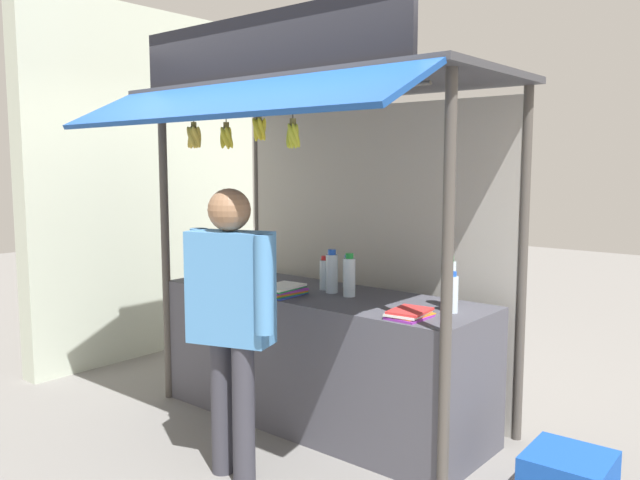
# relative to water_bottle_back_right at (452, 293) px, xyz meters

# --- Properties ---
(ground_plane) EXTENTS (20.00, 20.00, 0.00)m
(ground_plane) POSITION_rel_water_bottle_back_right_xyz_m (-0.95, -0.04, -0.99)
(ground_plane) COLOR slate
(stall_counter) EXTENTS (2.28, 0.76, 0.88)m
(stall_counter) POSITION_rel_water_bottle_back_right_xyz_m (-0.95, -0.04, -0.55)
(stall_counter) COLOR #4C4C56
(stall_counter) RESTS_ON ground
(stall_structure) EXTENTS (2.48, 1.68, 2.57)m
(stall_structure) POSITION_rel_water_bottle_back_right_xyz_m (-0.95, 0.11, 0.60)
(stall_structure) COLOR #4C4742
(stall_structure) RESTS_ON ground
(water_bottle_back_right) EXTENTS (0.07, 0.07, 0.24)m
(water_bottle_back_right) POSITION_rel_water_bottle_back_right_xyz_m (0.00, 0.00, 0.00)
(water_bottle_back_right) COLOR silver
(water_bottle_back_right) RESTS_ON stall_counter
(water_bottle_mid_right) EXTENTS (0.09, 0.09, 0.31)m
(water_bottle_mid_right) POSITION_rel_water_bottle_back_right_xyz_m (-0.09, 0.11, 0.03)
(water_bottle_mid_right) COLOR silver
(water_bottle_mid_right) RESTS_ON stall_counter
(water_bottle_front_left) EXTENTS (0.06, 0.06, 0.22)m
(water_bottle_front_left) POSITION_rel_water_bottle_back_right_xyz_m (-0.93, 0.23, -0.01)
(water_bottle_front_left) COLOR silver
(water_bottle_front_left) RESTS_ON stall_counter
(water_bottle_far_right) EXTENTS (0.06, 0.06, 0.23)m
(water_bottle_far_right) POSITION_rel_water_bottle_back_right_xyz_m (-0.99, 0.05, -0.00)
(water_bottle_far_right) COLOR silver
(water_bottle_far_right) RESTS_ON stall_counter
(water_bottle_far_left) EXTENTS (0.08, 0.08, 0.28)m
(water_bottle_far_left) POSITION_rel_water_bottle_back_right_xyz_m (-0.73, -0.02, 0.02)
(water_bottle_far_left) COLOR silver
(water_bottle_far_left) RESTS_ON stall_counter
(water_bottle_mid_left) EXTENTS (0.08, 0.08, 0.29)m
(water_bottle_mid_left) POSITION_rel_water_bottle_back_right_xyz_m (-0.89, 0.01, 0.02)
(water_bottle_mid_left) COLOR silver
(water_bottle_mid_left) RESTS_ON stall_counter
(magazine_stack_rear_center) EXTENTS (0.20, 0.28, 0.04)m
(magazine_stack_rear_center) POSITION_rel_water_bottle_back_right_xyz_m (-1.79, -0.31, -0.09)
(magazine_stack_rear_center) COLOR orange
(magazine_stack_rear_center) RESTS_ON stall_counter
(magazine_stack_right) EXTENTS (0.22, 0.27, 0.05)m
(magazine_stack_right) POSITION_rel_water_bottle_back_right_xyz_m (-0.12, -0.27, -0.09)
(magazine_stack_right) COLOR purple
(magazine_stack_right) RESTS_ON stall_counter
(magazine_stack_center) EXTENTS (0.23, 0.32, 0.07)m
(magazine_stack_center) POSITION_rel_water_bottle_back_right_xyz_m (-1.08, -0.27, -0.08)
(magazine_stack_center) COLOR blue
(magazine_stack_center) RESTS_ON stall_counter
(banana_bunch_leftmost) EXTENTS (0.09, 0.10, 0.24)m
(banana_bunch_leftmost) POSITION_rel_water_bottle_back_right_xyz_m (-1.02, -0.52, 0.94)
(banana_bunch_leftmost) COLOR #332D23
(banana_bunch_rightmost) EXTENTS (0.11, 0.11, 0.27)m
(banana_bunch_rightmost) POSITION_rel_water_bottle_back_right_xyz_m (-1.62, -0.52, 0.91)
(banana_bunch_rightmost) COLOR #332D23
(banana_bunch_inner_right) EXTENTS (0.10, 0.10, 0.28)m
(banana_bunch_inner_right) POSITION_rel_water_bottle_back_right_xyz_m (-1.31, -0.52, 0.90)
(banana_bunch_inner_right) COLOR #332D23
(banana_bunch_inner_left) EXTENTS (0.10, 0.09, 0.29)m
(banana_bunch_inner_left) POSITION_rel_water_bottle_back_right_xyz_m (-0.75, -0.52, 0.89)
(banana_bunch_inner_left) COLOR #332D23
(vendor_person) EXTENTS (0.60, 0.33, 1.59)m
(vendor_person) POSITION_rel_water_bottle_back_right_xyz_m (-0.81, -0.96, -0.03)
(vendor_person) COLOR #383842
(vendor_person) RESTS_ON ground
(neighbour_wall) EXTENTS (0.20, 2.40, 3.08)m
(neighbour_wall) POSITION_rel_water_bottle_back_right_xyz_m (-3.22, 0.26, 0.55)
(neighbour_wall) COLOR beige
(neighbour_wall) RESTS_ON ground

